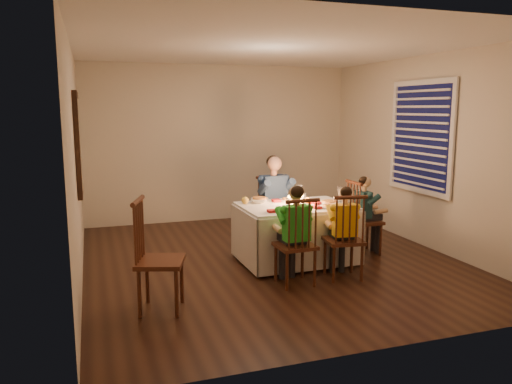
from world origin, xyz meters
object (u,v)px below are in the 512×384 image
object	(u,v)px
chair_near_right	(342,277)
chair_end	(363,253)
adult	(274,246)
child_green	(295,284)
child_teal	(363,253)
dining_table	(296,221)
chair_adult	(274,246)
chair_extra	(162,310)
child_yellow	(342,277)
serving_bowl	(259,200)
chair_near_left	(295,284)

from	to	relation	value
chair_near_right	chair_end	bearing A→B (deg)	-125.08
adult	child_green	bearing A→B (deg)	-109.04
child_teal	chair_near_right	bearing A→B (deg)	136.50
dining_table	chair_near_right	size ratio (longest dim) A/B	1.43
chair_end	child_teal	world-z (taller)	child_teal
chair_adult	chair_extra	bearing A→B (deg)	-143.04
chair_adult	child_yellow	world-z (taller)	child_yellow
adult	child_green	world-z (taller)	adult
chair_near_right	chair_extra	distance (m)	2.08
serving_bowl	chair_adult	bearing A→B (deg)	49.44
chair_extra	child_green	bearing A→B (deg)	-62.75
chair_near_left	chair_near_right	size ratio (longest dim) A/B	1.00
chair_near_left	child_teal	xyz separation A→B (m)	(1.31, 0.79, 0.00)
chair_extra	serving_bowl	size ratio (longest dim) A/B	4.87
chair_extra	chair_near_left	bearing A→B (deg)	-62.75
chair_adult	serving_bowl	bearing A→B (deg)	-137.71
chair_near_right	serving_bowl	world-z (taller)	serving_bowl
chair_extra	child_green	size ratio (longest dim) A/B	0.99
child_yellow	chair_near_left	bearing A→B (deg)	10.23
dining_table	child_green	bearing A→B (deg)	-114.41
child_teal	serving_bowl	distance (m)	1.57
chair_adult	chair_near_left	world-z (taller)	same
chair_adult	child_yellow	xyz separation A→B (m)	(0.28, -1.45, 0.00)
chair_end	dining_table	bearing A→B (deg)	91.45
chair_end	child_green	world-z (taller)	child_green
adult	serving_bowl	bearing A→B (deg)	-137.71
child_yellow	dining_table	bearing A→B (deg)	-61.96
chair_extra	adult	distance (m)	2.48
dining_table	chair_near_left	world-z (taller)	dining_table
chair_adult	child_teal	xyz separation A→B (m)	(1.00, -0.68, 0.00)
chair_near_left	adult	distance (m)	1.51
chair_near_left	chair_near_right	world-z (taller)	same
chair_adult	chair_end	distance (m)	1.21
adult	child_teal	xyz separation A→B (m)	(1.00, -0.68, 0.00)
chair_end	child_yellow	distance (m)	1.05
chair_adult	adult	xyz separation A→B (m)	(0.00, 0.00, 0.00)
chair_extra	chair_adult	bearing A→B (deg)	-28.29
chair_near_left	child_green	bearing A→B (deg)	180.00
chair_end	child_yellow	bearing A→B (deg)	136.50
serving_bowl	chair_end	bearing A→B (deg)	-11.17
chair_near_left	child_yellow	world-z (taller)	child_yellow
chair_adult	child_green	size ratio (longest dim) A/B	0.89
chair_near_right	serving_bowl	bearing A→B (deg)	-50.44
child_green	child_yellow	distance (m)	0.60
chair_end	chair_extra	distance (m)	2.97
chair_near_right	chair_extra	bearing A→B (deg)	15.49
chair_near_left	chair_extra	bearing A→B (deg)	7.62
child_green	serving_bowl	bearing A→B (deg)	-89.65
chair_near_left	serving_bowl	size ratio (longest dim) A/B	4.40
chair_extra	child_teal	bearing A→B (deg)	-51.85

